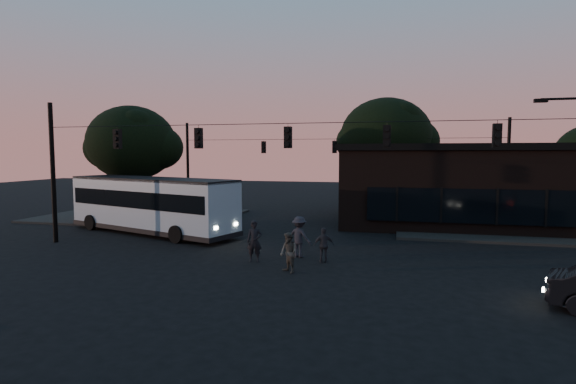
% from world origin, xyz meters
% --- Properties ---
extents(ground, '(120.00, 120.00, 0.00)m').
position_xyz_m(ground, '(0.00, 0.00, 0.00)').
color(ground, black).
rests_on(ground, ground).
extents(sidewalk_far_right, '(14.00, 10.00, 0.15)m').
position_xyz_m(sidewalk_far_right, '(12.00, 14.00, 0.07)').
color(sidewalk_far_right, black).
rests_on(sidewalk_far_right, ground).
extents(sidewalk_far_left, '(14.00, 10.00, 0.15)m').
position_xyz_m(sidewalk_far_left, '(-14.00, 14.00, 0.07)').
color(sidewalk_far_left, black).
rests_on(sidewalk_far_left, ground).
extents(building, '(15.40, 10.41, 5.40)m').
position_xyz_m(building, '(9.00, 15.97, 2.71)').
color(building, black).
rests_on(building, ground).
extents(tree_behind, '(7.60, 7.60, 9.43)m').
position_xyz_m(tree_behind, '(4.00, 22.00, 6.19)').
color(tree_behind, black).
rests_on(tree_behind, ground).
extents(tree_left, '(6.40, 6.40, 8.30)m').
position_xyz_m(tree_left, '(-14.00, 13.00, 5.57)').
color(tree_left, black).
rests_on(tree_left, ground).
extents(signal_rig_near, '(26.24, 0.30, 7.50)m').
position_xyz_m(signal_rig_near, '(0.00, 4.00, 4.45)').
color(signal_rig_near, black).
rests_on(signal_rig_near, ground).
extents(signal_rig_far, '(26.24, 0.30, 7.50)m').
position_xyz_m(signal_rig_far, '(0.00, 20.00, 4.20)').
color(signal_rig_far, black).
rests_on(signal_rig_far, ground).
extents(bus, '(12.15, 6.55, 3.36)m').
position_xyz_m(bus, '(-9.40, 7.74, 1.88)').
color(bus, '#91A6B9').
rests_on(bus, ground).
extents(pedestrian_a, '(0.75, 0.57, 1.85)m').
position_xyz_m(pedestrian_a, '(-1.12, 2.31, 0.93)').
color(pedestrian_a, black).
rests_on(pedestrian_a, ground).
extents(pedestrian_b, '(1.00, 0.99, 1.63)m').
position_xyz_m(pedestrian_b, '(0.78, 0.87, 0.82)').
color(pedestrian_b, '#3C3B37').
rests_on(pedestrian_b, ground).
extents(pedestrian_c, '(0.98, 0.63, 1.56)m').
position_xyz_m(pedestrian_c, '(1.90, 2.89, 0.78)').
color(pedestrian_c, '#24262D').
rests_on(pedestrian_c, ground).
extents(pedestrian_d, '(1.40, 1.08, 1.90)m').
position_xyz_m(pedestrian_d, '(0.61, 3.70, 0.95)').
color(pedestrian_d, black).
rests_on(pedestrian_d, ground).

